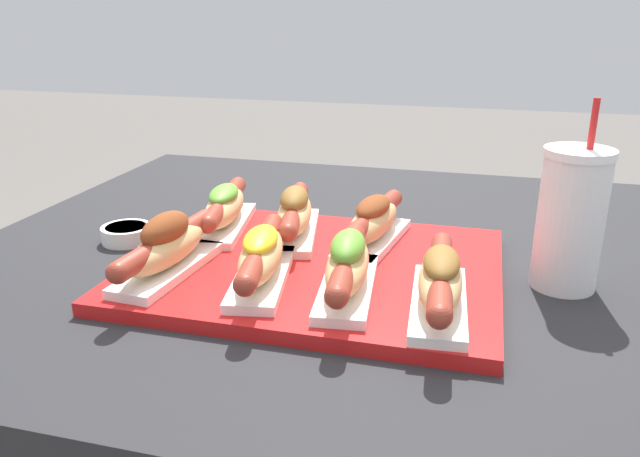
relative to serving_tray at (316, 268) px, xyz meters
name	(u,v)px	position (x,y,z in m)	size (l,w,h in m)	color
patio_table	(354,442)	(0.04, 0.11, -0.36)	(1.14, 0.97, 0.70)	#232326
serving_tray	(316,268)	(0.00, 0.00, 0.00)	(0.48, 0.38, 0.02)	red
hot_dog_0	(167,247)	(-0.17, -0.08, 0.04)	(0.07, 0.22, 0.08)	white
hot_dog_1	(261,256)	(-0.05, -0.08, 0.04)	(0.09, 0.22, 0.07)	white
hot_dog_2	(348,265)	(0.06, -0.08, 0.04)	(0.08, 0.22, 0.07)	white
hot_dog_3	(440,281)	(0.17, -0.09, 0.04)	(0.07, 0.22, 0.07)	white
hot_dog_4	(224,208)	(-0.17, 0.09, 0.04)	(0.09, 0.22, 0.07)	white
hot_dog_5	(295,214)	(-0.06, 0.09, 0.04)	(0.10, 0.22, 0.07)	white
hot_dog_6	(373,222)	(0.06, 0.08, 0.04)	(0.09, 0.22, 0.07)	white
sauce_bowl	(126,233)	(-0.31, 0.04, 0.00)	(0.07, 0.07, 0.02)	white
drink_cup	(571,219)	(0.31, 0.05, 0.08)	(0.08, 0.08, 0.24)	white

